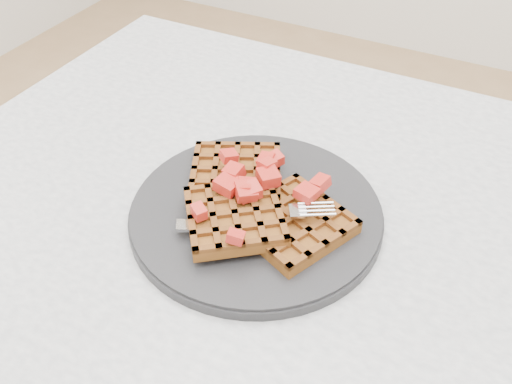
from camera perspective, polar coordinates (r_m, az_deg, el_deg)
table at (r=0.71m, az=11.60°, el=-13.44°), size 1.20×0.80×0.75m
plate at (r=0.65m, az=-0.00°, el=-2.12°), size 0.29×0.29×0.02m
waffles at (r=0.64m, az=-0.14°, el=-1.07°), size 0.23×0.22×0.03m
strawberry_pile at (r=0.62m, az=-0.00°, el=0.97°), size 0.15×0.15×0.02m
fork at (r=0.62m, az=1.11°, el=-3.32°), size 0.17×0.11×0.02m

